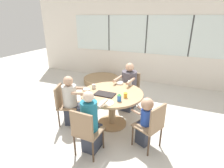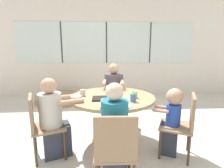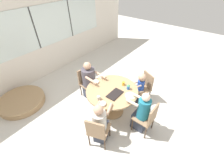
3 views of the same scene
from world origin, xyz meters
The scene contains 20 objects.
ground_plane centered at (0.00, 0.00, 0.00)m, with size 16.00×16.00×0.00m, color beige.
wall_back_with_windows centered at (0.00, 2.84, 1.41)m, with size 8.40×0.08×2.80m.
dining_table centered at (0.00, 0.00, 0.56)m, with size 1.23×1.23×0.72m.
chair_for_woman_green_shirt centered at (0.10, 0.98, 0.50)m, with size 0.44×0.44×0.84m.
chair_for_man_blue_shirt centered at (-0.03, -0.99, 0.50)m, with size 0.41×0.41×0.84m.
chair_for_man_teal_shirt centered at (-0.93, -0.34, 0.50)m, with size 0.51×0.51×0.84m.
chair_for_toddler centered at (0.89, -0.42, 0.50)m, with size 0.53×0.53×0.84m.
person_woman_green_shirt centered at (0.08, 0.81, 0.50)m, with size 0.41×0.69×1.12m.
person_man_blue_shirt centered at (-0.02, -0.83, 0.50)m, with size 0.31×0.51×1.09m.
person_man_teal_shirt centered at (-0.77, -0.29, 0.47)m, with size 0.58×0.45×1.05m.
person_toddler centered at (0.76, -0.36, 0.47)m, with size 0.38×0.31×0.91m.
food_tray_dark centered at (-0.09, -0.15, 0.73)m, with size 0.39×0.23×0.02m.
coffee_mug centered at (-0.43, 0.04, 0.77)m, with size 0.08×0.07×0.09m.
sippy_cup centered at (0.26, -0.28, 0.80)m, with size 0.08×0.08×0.15m.
juice_glass centered at (0.32, -0.11, 0.77)m, with size 0.07×0.07×0.09m.
milk_carton_small centered at (0.20, 0.50, 0.78)m, with size 0.07×0.07×0.11m.
bowl_white_shallow centered at (-0.03, 0.50, 0.74)m, with size 0.16×0.16×0.04m.
bowl_cereal centered at (-0.50, -0.12, 0.75)m, with size 0.15×0.15×0.05m.
plate_tortillas centered at (0.09, -0.45, 0.73)m, with size 0.25×0.25×0.01m.
folded_table_stack centered at (-1.30, 2.13, 0.09)m, with size 1.19×1.19×0.18m.
Camera 3 is at (-2.12, -1.61, 3.03)m, focal length 24.00 mm.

